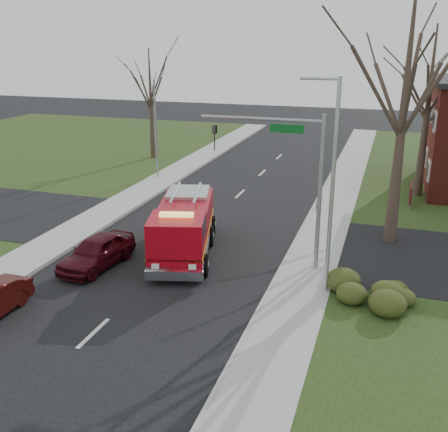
% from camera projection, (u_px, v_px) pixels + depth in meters
% --- Properties ---
extents(ground, '(120.00, 120.00, 0.00)m').
position_uv_depth(ground, '(165.00, 265.00, 23.44)').
color(ground, black).
rests_on(ground, ground).
extents(sidewalk_right, '(2.40, 80.00, 0.15)m').
position_uv_depth(sidewalk_right, '(302.00, 283.00, 21.60)').
color(sidewalk_right, '#9D9D98').
rests_on(sidewalk_right, ground).
extents(sidewalk_left, '(2.40, 80.00, 0.15)m').
position_uv_depth(sidewalk_left, '(47.00, 248.00, 25.22)').
color(sidewalk_left, '#9D9D98').
rests_on(sidewalk_left, ground).
extents(health_center_sign, '(0.12, 2.00, 1.40)m').
position_uv_depth(health_center_sign, '(411.00, 193.00, 31.35)').
color(health_center_sign, '#420F13').
rests_on(health_center_sign, ground).
extents(hedge_corner, '(2.80, 2.00, 0.90)m').
position_uv_depth(hedge_corner, '(372.00, 292.00, 19.72)').
color(hedge_corner, '#293312').
rests_on(hedge_corner, lawn_right).
extents(bare_tree_near, '(6.00, 6.00, 12.00)m').
position_uv_depth(bare_tree_near, '(406.00, 90.00, 23.69)').
color(bare_tree_near, '#35271F').
rests_on(bare_tree_near, ground).
extents(bare_tree_far, '(5.25, 5.25, 10.50)m').
position_uv_depth(bare_tree_far, '(429.00, 94.00, 31.66)').
color(bare_tree_far, '#35271F').
rests_on(bare_tree_far, ground).
extents(bare_tree_left, '(4.50, 4.50, 9.00)m').
position_uv_depth(bare_tree_left, '(150.00, 92.00, 42.60)').
color(bare_tree_left, '#35271F').
rests_on(bare_tree_left, ground).
extents(traffic_signal_mast, '(5.29, 0.18, 6.80)m').
position_uv_depth(traffic_signal_mast, '(290.00, 164.00, 21.76)').
color(traffic_signal_mast, gray).
rests_on(traffic_signal_mast, ground).
extents(streetlight_pole, '(1.48, 0.16, 8.40)m').
position_uv_depth(streetlight_pole, '(331.00, 183.00, 19.44)').
color(streetlight_pole, '#B7BABF').
rests_on(streetlight_pole, ground).
extents(utility_pole_far, '(0.14, 0.14, 7.00)m').
position_uv_depth(utility_pole_far, '(156.00, 131.00, 36.92)').
color(utility_pole_far, gray).
rests_on(utility_pole_far, ground).
extents(fire_engine, '(4.14, 7.29, 2.78)m').
position_uv_depth(fire_engine, '(183.00, 229.00, 24.25)').
color(fire_engine, '#AC0714').
rests_on(fire_engine, ground).
extents(parked_car_maroon, '(2.15, 4.34, 1.42)m').
position_uv_depth(parked_car_maroon, '(97.00, 252.00, 23.12)').
color(parked_car_maroon, '#3F0A11').
rests_on(parked_car_maroon, ground).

